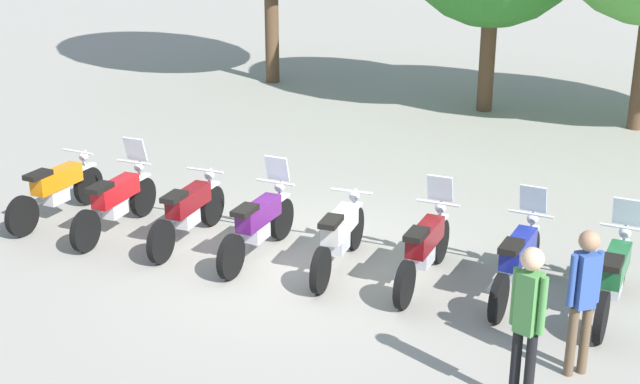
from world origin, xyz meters
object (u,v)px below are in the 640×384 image
object	(u,v)px
motorcycle_3	(258,223)
person_0	(527,314)
motorcycle_1	(116,200)
motorcycle_0	(57,189)
motorcycle_5	(424,247)
motorcycle_6	(517,260)
motorcycle_2	(188,211)
motorcycle_7	(614,276)
person_1	(584,291)
motorcycle_4	(339,235)

from	to	relation	value
motorcycle_3	person_0	distance (m)	4.92
motorcycle_1	motorcycle_0	bearing A→B (deg)	84.72
motorcycle_5	motorcycle_6	bearing A→B (deg)	-84.59
motorcycle_2	motorcycle_1	bearing A→B (deg)	92.54
motorcycle_1	motorcycle_3	xyz separation A→B (m)	(2.42, 0.41, 0.00)
motorcycle_7	motorcycle_0	bearing A→B (deg)	93.82
motorcycle_0	motorcycle_5	distance (m)	6.13
person_0	person_1	xyz separation A→B (m)	(0.31, 0.94, -0.06)
motorcycle_5	person_0	size ratio (longest dim) A/B	1.19
motorcycle_0	motorcycle_6	distance (m)	7.37
motorcycle_3	motorcycle_7	size ratio (longest dim) A/B	1.00
motorcycle_7	motorcycle_4	bearing A→B (deg)	94.87
motorcycle_4	motorcycle_5	distance (m)	1.23
motorcycle_7	person_0	distance (m)	2.70
person_0	motorcycle_3	bearing A→B (deg)	-97.85
motorcycle_1	motorcycle_5	xyz separation A→B (m)	(4.84, 0.90, 0.00)
motorcycle_2	motorcycle_7	world-z (taller)	motorcycle_7
motorcycle_5	person_1	distance (m)	2.81
motorcycle_3	person_1	bearing A→B (deg)	-105.89
motorcycle_4	motorcycle_6	world-z (taller)	motorcycle_6
motorcycle_0	motorcycle_7	distance (m)	8.60
motorcycle_2	motorcycle_6	distance (m)	4.93
person_0	person_1	distance (m)	0.99
motorcycle_5	motorcycle_1	bearing A→B (deg)	92.73
motorcycle_2	person_0	size ratio (longest dim) A/B	1.19
person_0	motorcycle_1	bearing A→B (deg)	-88.07
motorcycle_3	motorcycle_6	size ratio (longest dim) A/B	1.00
motorcycle_3	motorcycle_5	distance (m)	2.47
motorcycle_7	motorcycle_6	bearing A→B (deg)	92.40
motorcycle_0	person_0	distance (m)	8.33
motorcycle_1	motorcycle_3	distance (m)	2.46
motorcycle_5	motorcycle_3	bearing A→B (deg)	93.73
motorcycle_2	motorcycle_6	size ratio (longest dim) A/B	0.99
motorcycle_3	person_0	world-z (taller)	person_0
motorcycle_4	motorcycle_7	bearing A→B (deg)	-91.87
person_1	person_0	bearing A→B (deg)	-67.10
motorcycle_7	motorcycle_3	bearing A→B (deg)	95.20
motorcycle_0	motorcycle_3	size ratio (longest dim) A/B	1.00
motorcycle_6	motorcycle_7	distance (m)	1.22
motorcycle_0	motorcycle_1	size ratio (longest dim) A/B	1.01
motorcycle_1	motorcycle_7	xyz separation A→B (m)	(7.26, 1.37, 0.00)
motorcycle_0	motorcycle_7	size ratio (longest dim) A/B	1.00
motorcycle_6	motorcycle_3	bearing A→B (deg)	97.08
motorcycle_7	motorcycle_2	bearing A→B (deg)	94.21
motorcycle_0	person_1	xyz separation A→B (m)	(8.53, -0.22, 0.53)
motorcycle_1	motorcycle_7	distance (m)	7.39
motorcycle_1	person_1	world-z (taller)	person_1
motorcycle_3	motorcycle_5	world-z (taller)	same
motorcycle_4	motorcycle_6	distance (m)	2.48
motorcycle_5	person_1	xyz separation A→B (m)	(2.48, -1.22, 0.51)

